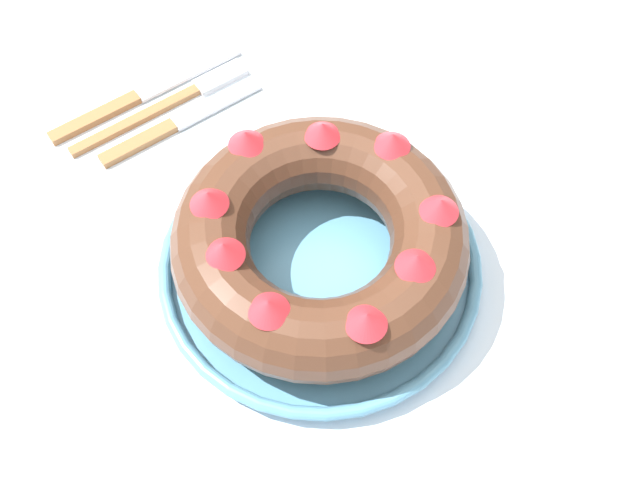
% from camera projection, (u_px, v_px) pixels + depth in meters
% --- Properties ---
extents(ground_plane, '(8.00, 8.00, 0.00)m').
position_uv_depth(ground_plane, '(324.00, 477.00, 1.35)').
color(ground_plane, gray).
extents(dining_table, '(1.55, 1.19, 0.75)m').
position_uv_depth(dining_table, '(328.00, 308.00, 0.78)').
color(dining_table, silver).
rests_on(dining_table, ground_plane).
extents(serving_dish, '(0.30, 0.30, 0.02)m').
position_uv_depth(serving_dish, '(320.00, 266.00, 0.70)').
color(serving_dish, '#518EB2').
rests_on(serving_dish, dining_table).
extents(bundt_cake, '(0.27, 0.27, 0.09)m').
position_uv_depth(bundt_cake, '(320.00, 239.00, 0.66)').
color(bundt_cake, '#4C2D1E').
rests_on(bundt_cake, serving_dish).
extents(fork, '(0.02, 0.22, 0.01)m').
position_uv_depth(fork, '(174.00, 101.00, 0.82)').
color(fork, '#936038').
rests_on(fork, dining_table).
extents(serving_knife, '(0.02, 0.23, 0.01)m').
position_uv_depth(serving_knife, '(135.00, 98.00, 0.83)').
color(serving_knife, '#936038').
rests_on(serving_knife, dining_table).
extents(cake_knife, '(0.02, 0.19, 0.01)m').
position_uv_depth(cake_knife, '(171.00, 126.00, 0.80)').
color(cake_knife, '#936038').
rests_on(cake_knife, dining_table).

